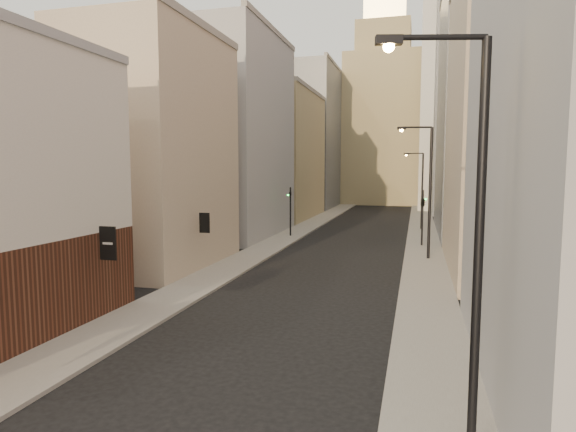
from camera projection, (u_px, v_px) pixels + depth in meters
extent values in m
cube|color=gray|center=(315.00, 222.00, 60.74)|extent=(3.00, 140.00, 0.15)
cube|color=gray|center=(422.00, 225.00, 57.39)|extent=(3.00, 140.00, 0.15)
cube|color=black|center=(108.00, 243.00, 21.19)|extent=(0.80, 0.08, 1.50)
cube|color=black|center=(205.00, 223.00, 30.82)|extent=(0.70, 0.08, 1.30)
cube|color=tan|center=(154.00, 152.00, 33.50)|extent=(8.00, 12.00, 16.00)
cube|color=#9D9DA2|center=(236.00, 137.00, 48.67)|extent=(8.00, 16.00, 20.00)
cube|color=tan|center=(284.00, 156.00, 66.12)|extent=(8.00, 18.00, 17.00)
cube|color=gray|center=(314.00, 139.00, 84.99)|extent=(8.00, 20.00, 24.00)
cube|color=tan|center=(518.00, 120.00, 30.95)|extent=(8.00, 16.00, 20.00)
cube|color=gray|center=(481.00, 109.00, 49.87)|extent=(8.00, 20.00, 26.00)
cube|color=gray|center=(502.00, 50.00, 74.03)|extent=(20.00, 22.00, 50.00)
cube|color=tan|center=(382.00, 131.00, 93.49)|extent=(14.00, 14.00, 28.00)
cube|color=tan|center=(384.00, 41.00, 91.79)|extent=(10.00, 10.00, 6.00)
cylinder|color=#FFCC72|center=(385.00, 11.00, 91.24)|extent=(8.00, 8.00, 5.00)
cube|color=silver|center=(446.00, 105.00, 76.90)|extent=(8.00, 8.00, 34.00)
cylinder|color=black|center=(478.00, 254.00, 11.22)|extent=(0.22, 0.22, 9.83)
cylinder|color=black|center=(438.00, 37.00, 10.76)|extent=(2.16, 0.63, 0.13)
cube|color=black|center=(389.00, 40.00, 10.80)|extent=(0.64, 0.37, 0.20)
sphere|color=#FFB03F|center=(389.00, 47.00, 10.82)|extent=(0.26, 0.26, 0.26)
cylinder|color=black|center=(430.00, 195.00, 35.62)|extent=(0.22, 0.22, 9.87)
cylinder|color=black|center=(417.00, 127.00, 35.21)|extent=(2.18, 0.54, 0.13)
cube|color=black|center=(402.00, 128.00, 35.30)|extent=(0.64, 0.35, 0.20)
sphere|color=#FFB03F|center=(401.00, 130.00, 35.31)|extent=(0.26, 0.26, 0.26)
cylinder|color=black|center=(422.00, 192.00, 53.03)|extent=(0.19, 0.19, 8.50)
cylinder|color=black|center=(415.00, 153.00, 53.10)|extent=(1.84, 0.64, 0.11)
cube|color=black|center=(406.00, 154.00, 53.59)|extent=(0.56, 0.35, 0.17)
sphere|color=#FFB03F|center=(406.00, 155.00, 53.60)|extent=(0.23, 0.23, 0.23)
cylinder|color=black|center=(290.00, 212.00, 48.02)|extent=(0.16, 0.16, 5.00)
imported|color=black|center=(290.00, 195.00, 47.85)|extent=(0.49, 0.49, 1.37)
sphere|color=#19E533|center=(288.00, 195.00, 47.91)|extent=(0.16, 0.16, 0.16)
cylinder|color=black|center=(422.00, 219.00, 41.95)|extent=(0.16, 0.16, 5.00)
imported|color=black|center=(423.00, 199.00, 41.78)|extent=(0.71, 0.71, 1.33)
sphere|color=#19E533|center=(426.00, 199.00, 41.72)|extent=(0.16, 0.16, 0.16)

